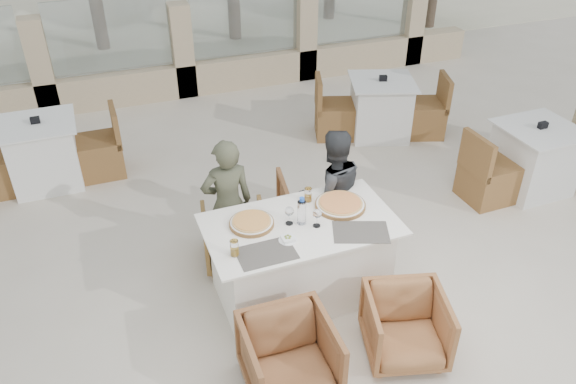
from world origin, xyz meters
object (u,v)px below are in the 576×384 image
object	(u,v)px
beer_glass_right	(308,195)
diner_left	(228,204)
pizza_left	(252,223)
olive_dish	(288,238)
armchair_far_right	(313,203)
pizza_right	(340,204)
wine_glass_centre	(289,215)
beer_glass_left	(234,248)
bg_table_a	(44,153)
armchair_near_right	(406,326)
wine_glass_near	(317,217)
armchair_far_left	(235,236)
bg_table_b	(380,108)
bg_table_c	(534,159)
diner_right	(332,193)
water_bottle	(302,211)
dining_table	(300,259)
armchair_near_left	(289,358)

from	to	relation	value
beer_glass_right	diner_left	distance (m)	0.76
pizza_left	diner_left	distance (m)	0.56
olive_dish	armchair_far_right	size ratio (longest dim) A/B	0.17
pizza_right	armchair_far_right	xyz separation A→B (m)	(0.08, 0.77, -0.50)
wine_glass_centre	beer_glass_left	bearing A→B (deg)	-156.95
beer_glass_left	diner_left	world-z (taller)	diner_left
pizza_right	bg_table_a	distance (m)	3.66
armchair_near_right	diner_left	world-z (taller)	diner_left
wine_glass_near	armchair_far_left	xyz separation A→B (m)	(-0.51, 0.74, -0.59)
pizza_left	bg_table_a	world-z (taller)	pizza_left
bg_table_b	bg_table_a	bearing A→B (deg)	-164.87
wine_glass_centre	armchair_near_right	bearing A→B (deg)	-57.95
olive_dish	bg_table_c	world-z (taller)	olive_dish
pizza_left	wine_glass_centre	bearing A→B (deg)	-17.48
wine_glass_near	bg_table_a	xyz separation A→B (m)	(-2.16, 2.87, -0.48)
bg_table_b	armchair_far_left	bearing A→B (deg)	-125.23
beer_glass_left	armchair_near_right	size ratio (longest dim) A/B	0.22
beer_glass_right	diner_right	xyz separation A→B (m)	(0.33, 0.20, -0.19)
diner_left	diner_right	distance (m)	0.98
bg_table_b	diner_left	bearing A→B (deg)	-125.76
pizza_right	armchair_far_right	size ratio (longest dim) A/B	0.66
water_bottle	armchair_near_right	size ratio (longest dim) A/B	0.40
bg_table_c	bg_table_a	bearing A→B (deg)	156.99
water_bottle	armchair_far_left	size ratio (longest dim) A/B	0.42
beer_glass_left	armchair_far_left	size ratio (longest dim) A/B	0.22
pizza_right	armchair_far_left	bearing A→B (deg)	145.60
dining_table	armchair_far_right	xyz separation A→B (m)	(0.49, 0.88, -0.08)
armchair_near_left	wine_glass_centre	bearing A→B (deg)	70.89
dining_table	beer_glass_right	distance (m)	0.57
armchair_near_right	bg_table_b	size ratio (longest dim) A/B	0.38
wine_glass_centre	armchair_near_left	distance (m)	1.15
pizza_right	armchair_near_right	bearing A→B (deg)	-84.54
armchair_near_left	bg_table_c	world-z (taller)	bg_table_c
beer_glass_right	bg_table_b	distance (m)	3.00
olive_dish	diner_left	size ratio (longest dim) A/B	0.08
dining_table	diner_right	distance (m)	0.76
pizza_left	armchair_near_left	world-z (taller)	pizza_left
dining_table	armchair_far_right	distance (m)	1.01
beer_glass_left	armchair_near_left	world-z (taller)	beer_glass_left
armchair_far_right	bg_table_b	size ratio (longest dim) A/B	0.40
wine_glass_near	bg_table_c	size ratio (longest dim) A/B	0.11
beer_glass_left	armchair_far_left	distance (m)	1.05
water_bottle	beer_glass_right	xyz separation A→B (m)	(0.18, 0.28, -0.06)
beer_glass_left	bg_table_a	size ratio (longest dim) A/B	0.08
water_bottle	armchair_far_left	xyz separation A→B (m)	(-0.41, 0.66, -0.62)
beer_glass_left	armchair_far_left	world-z (taller)	beer_glass_left
wine_glass_centre	beer_glass_right	xyz separation A→B (m)	(0.27, 0.26, -0.03)
pizza_right	dining_table	bearing A→B (deg)	-165.24
armchair_near_left	beer_glass_left	bearing A→B (deg)	105.58
wine_glass_centre	pizza_left	bearing A→B (deg)	162.52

